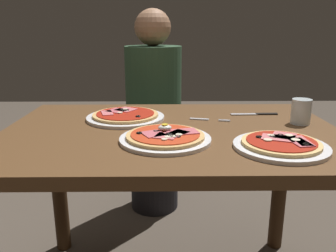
% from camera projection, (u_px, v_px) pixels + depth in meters
% --- Properties ---
extents(dining_table, '(1.20, 0.83, 0.73)m').
position_uv_depth(dining_table, '(172.00, 158.00, 1.27)').
color(dining_table, brown).
rests_on(dining_table, ground).
extents(pizza_foreground, '(0.29, 0.29, 0.05)m').
position_uv_depth(pizza_foreground, '(165.00, 137.00, 1.10)').
color(pizza_foreground, white).
rests_on(pizza_foreground, dining_table).
extents(pizza_across_left, '(0.31, 0.31, 0.03)m').
position_uv_depth(pizza_across_left, '(125.00, 116.00, 1.37)').
color(pizza_across_left, white).
rests_on(pizza_across_left, dining_table).
extents(pizza_across_right, '(0.28, 0.28, 0.03)m').
position_uv_depth(pizza_across_right, '(281.00, 145.00, 1.03)').
color(pizza_across_right, white).
rests_on(pizza_across_right, dining_table).
extents(water_glass_near, '(0.07, 0.07, 0.09)m').
position_uv_depth(water_glass_near, '(301.00, 113.00, 1.29)').
color(water_glass_near, silver).
rests_on(water_glass_near, dining_table).
extents(fork, '(0.16, 0.05, 0.00)m').
position_uv_depth(fork, '(207.00, 120.00, 1.35)').
color(fork, silver).
rests_on(fork, dining_table).
extents(knife, '(0.20, 0.03, 0.01)m').
position_uv_depth(knife, '(257.00, 114.00, 1.44)').
color(knife, silver).
rests_on(knife, dining_table).
extents(diner_person, '(0.32, 0.32, 1.18)m').
position_uv_depth(diner_person, '(154.00, 119.00, 2.03)').
color(diner_person, black).
rests_on(diner_person, ground).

